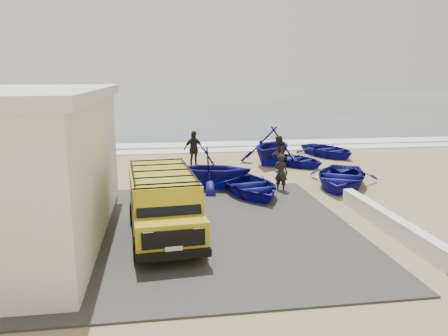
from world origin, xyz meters
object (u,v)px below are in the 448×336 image
boat_near_left (250,185)px  boat_mid_left (211,168)px  boat_far_right (328,150)px  parapet (389,222)px  boat_mid_right (296,160)px  boat_far_left (272,145)px  boat_near_right (341,177)px  fisherman_back (194,149)px  fisherman_middle (278,154)px  van (163,202)px  fisherman_front (281,173)px

boat_near_left → boat_mid_left: bearing=127.0°
boat_far_right → parapet: bearing=-124.0°
boat_mid_right → boat_near_left: bearing=-158.1°
boat_mid_right → boat_far_left: boat_far_left is taller
parapet → boat_mid_left: 7.55m
boat_near_right → fisherman_back: fisherman_back is taller
boat_far_left → boat_mid_right: bearing=-4.0°
boat_far_left → fisherman_middle: boat_far_left is taller
parapet → fisherman_middle: size_ratio=3.41×
boat_far_left → parapet: bearing=-54.9°
boat_mid_left → fisherman_middle: fisherman_middle is taller
parapet → van: 6.83m
fisherman_back → fisherman_middle: bearing=-47.5°
boat_near_left → fisherman_front: size_ratio=2.50×
parapet → fisherman_front: size_ratio=3.92×
fisherman_front → boat_far_left: bearing=-62.5°
boat_near_left → parapet: bearing=-64.6°
boat_mid_right → fisherman_front: (-2.16, -4.72, 0.43)m
boat_far_right → boat_near_left: bearing=-150.3°
boat_far_left → boat_far_right: size_ratio=1.01×
van → boat_near_right: van is taller
parapet → van: size_ratio=1.26×
boat_far_right → boat_far_left: bearing=-177.8°
fisherman_middle → parapet: bearing=37.1°
boat_mid_left → boat_far_left: 6.03m
boat_near_left → boat_mid_right: boat_near_left is taller
boat_far_right → fisherman_middle: bearing=-159.3°
boat_mid_left → fisherman_back: fisherman_back is taller
parapet → van: (-6.76, 0.53, 0.79)m
boat_near_right → boat_near_left: bearing=-141.6°
boat_near_left → boat_mid_left: 1.93m
boat_mid_right → boat_far_right: size_ratio=0.86×
boat_near_left → fisherman_middle: 4.64m
boat_near_right → boat_mid_left: 5.51m
fisherman_back → van: bearing=-125.4°
van → boat_near_left: (3.41, 4.05, -0.66)m
boat_mid_right → boat_far_left: 1.52m
boat_far_left → fisherman_back: size_ratio=2.01×
boat_near_left → boat_near_right: 4.14m
boat_mid_right → fisherman_middle: size_ratio=1.83×
van → fisherman_front: bearing=38.1°
van → boat_mid_left: bearing=64.1°
van → boat_far_right: size_ratio=1.26×
parapet → boat_near_right: 5.36m
boat_near_left → fisherman_back: 5.93m
boat_mid_left → boat_near_right: bearing=-79.9°
boat_near_right → boat_mid_right: boat_near_right is taller
boat_near_right → boat_mid_right: size_ratio=1.30×
boat_near_left → fisherman_back: bearing=96.5°
fisherman_back → boat_near_left: bearing=-98.4°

